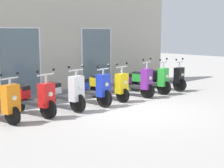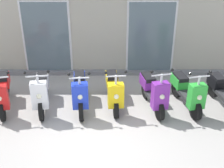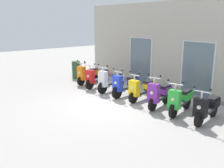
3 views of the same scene
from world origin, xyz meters
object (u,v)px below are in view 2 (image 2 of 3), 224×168
scooter_green (188,92)px  scooter_red (4,91)px  scooter_yellow (115,90)px  scooter_purple (155,92)px  scooter_blue (81,91)px  scooter_white (43,91)px

scooter_green → scooter_red: bearing=-179.4°
scooter_red → scooter_yellow: bearing=2.8°
scooter_red → scooter_purple: 3.80m
scooter_blue → scooter_yellow: 0.85m
scooter_white → scooter_green: scooter_white is taller
scooter_blue → scooter_purple: 1.85m
scooter_purple → scooter_green: scooter_purple is taller
scooter_white → scooter_green: bearing=0.3°
scooter_white → scooter_yellow: (1.82, 0.11, -0.03)m
scooter_red → scooter_blue: (1.95, 0.03, -0.00)m
scooter_red → scooter_white: (0.98, 0.03, 0.01)m
scooter_red → scooter_blue: size_ratio=0.97×
scooter_red → scooter_green: bearing=0.6°
scooter_blue → scooter_purple: bearing=-1.5°
scooter_blue → scooter_purple: (1.85, -0.05, 0.01)m
scooter_blue → scooter_purple: scooter_purple is taller
scooter_red → scooter_yellow: 2.80m
scooter_yellow → scooter_white: bearing=-176.6°
scooter_white → scooter_purple: (2.82, -0.04, 0.00)m
scooter_white → scooter_red: bearing=-178.4°
scooter_red → scooter_green: 4.66m
scooter_white → scooter_green: size_ratio=1.03×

